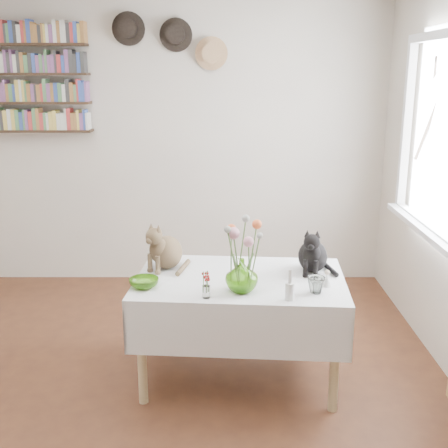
{
  "coord_description": "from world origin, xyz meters",
  "views": [
    {
      "loc": [
        0.56,
        -2.79,
        1.91
      ],
      "look_at": [
        0.56,
        0.34,
        1.05
      ],
      "focal_mm": 45.0,
      "sensor_mm": 36.0,
      "label": 1
    }
  ],
  "objects_px": {
    "bookshelf_unit": "(30,79)",
    "flower_vase": "(242,275)",
    "dining_table": "(240,303)",
    "tabby_cat": "(167,244)",
    "black_cat": "(313,248)"
  },
  "relations": [
    {
      "from": "bookshelf_unit",
      "to": "flower_vase",
      "type": "bearing_deg",
      "value": -47.8
    },
    {
      "from": "dining_table",
      "to": "tabby_cat",
      "type": "distance_m",
      "value": 0.6
    },
    {
      "from": "dining_table",
      "to": "black_cat",
      "type": "bearing_deg",
      "value": 15.29
    },
    {
      "from": "flower_vase",
      "to": "black_cat",
      "type": "bearing_deg",
      "value": 37.07
    },
    {
      "from": "tabby_cat",
      "to": "black_cat",
      "type": "xyz_separation_m",
      "value": [
        0.92,
        -0.07,
        -0.01
      ]
    },
    {
      "from": "dining_table",
      "to": "black_cat",
      "type": "relative_size",
      "value": 4.43
    },
    {
      "from": "flower_vase",
      "to": "tabby_cat",
      "type": "bearing_deg",
      "value": 138.56
    },
    {
      "from": "tabby_cat",
      "to": "bookshelf_unit",
      "type": "bearing_deg",
      "value": 167.3
    },
    {
      "from": "black_cat",
      "to": "bookshelf_unit",
      "type": "relative_size",
      "value": 0.3
    },
    {
      "from": "tabby_cat",
      "to": "dining_table",
      "type": "bearing_deg",
      "value": 14.74
    },
    {
      "from": "dining_table",
      "to": "flower_vase",
      "type": "height_order",
      "value": "flower_vase"
    },
    {
      "from": "black_cat",
      "to": "flower_vase",
      "type": "relative_size",
      "value": 1.53
    },
    {
      "from": "dining_table",
      "to": "flower_vase",
      "type": "relative_size",
      "value": 6.77
    },
    {
      "from": "dining_table",
      "to": "flower_vase",
      "type": "xyz_separation_m",
      "value": [
        0.0,
        -0.22,
        0.27
      ]
    },
    {
      "from": "flower_vase",
      "to": "bookshelf_unit",
      "type": "bearing_deg",
      "value": 132.2
    }
  ]
}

